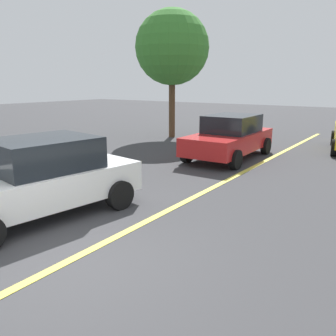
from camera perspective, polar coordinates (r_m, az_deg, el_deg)
name	(u,v)px	position (r m, az deg, el deg)	size (l,w,h in m)	color
ground_plane	(64,264)	(5.77, -16.64, -14.77)	(80.00, 80.00, 0.00)	#38383A
lane_marking_centre	(174,208)	(7.78, 0.93, -6.49)	(28.00, 0.16, 0.01)	#E0D14C
car_red_behind_van	(230,137)	(12.93, 10.09, 5.08)	(4.38, 2.10, 1.56)	red
car_white_mid_road	(39,177)	(7.64, -20.35, -1.42)	(4.34, 2.58, 1.61)	white
tree_centre_verge	(172,48)	(17.77, 0.67, 19.07)	(3.58, 3.58, 6.15)	#513823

